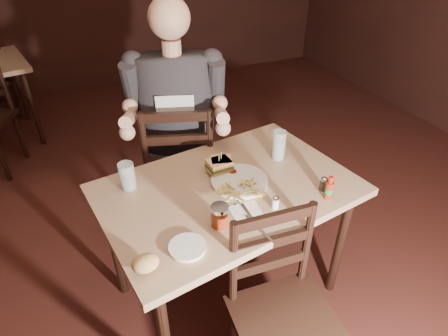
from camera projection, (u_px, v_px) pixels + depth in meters
name	position (u px, v px, depth m)	size (l,w,h in m)	color
room_shell	(193.00, 61.00, 1.43)	(7.00, 7.00, 7.00)	black
main_table	(228.00, 200.00, 1.86)	(1.32, 0.99, 0.77)	tan
chair_far	(181.00, 166.00, 2.45)	(0.46, 0.50, 0.99)	black
chair_near	(287.00, 324.00, 1.56)	(0.42, 0.46, 0.91)	black
diner	(175.00, 94.00, 2.11)	(0.59, 0.46, 1.02)	#2B292E
dinner_plate	(239.00, 182.00, 1.84)	(0.27, 0.27, 0.02)	white
sandwich_left	(221.00, 161.00, 1.89)	(0.10, 0.08, 0.09)	tan
sandwich_right	(219.00, 163.00, 1.87)	(0.11, 0.10, 0.10)	tan
fries_pile	(237.00, 191.00, 1.73)	(0.25, 0.18, 0.04)	#EFD273
ketchup_dollop	(233.00, 172.00, 1.89)	(0.04, 0.04, 0.01)	maroon
glass_left	(127.00, 176.00, 1.77)	(0.07, 0.07, 0.14)	silver
glass_right	(279.00, 145.00, 1.99)	(0.07, 0.07, 0.16)	silver
hot_sauce	(329.00, 188.00, 1.71)	(0.04, 0.04, 0.12)	maroon
salt_shaker	(275.00, 202.00, 1.67)	(0.03, 0.03, 0.06)	white
pepper_shaker	(323.00, 184.00, 1.78)	(0.04, 0.04, 0.07)	#38332D
syrup_dispenser	(220.00, 216.00, 1.57)	(0.08, 0.08, 0.10)	maroon
napkin	(246.00, 212.00, 1.66)	(0.13, 0.12, 0.00)	white
knife	(259.00, 229.00, 1.57)	(0.01, 0.19, 0.00)	silver
fork	(245.00, 209.00, 1.67)	(0.01, 0.17, 0.01)	silver
side_plate	(188.00, 248.00, 1.48)	(0.15, 0.15, 0.01)	white
bread_roll	(145.00, 263.00, 1.37)	(0.10, 0.08, 0.06)	tan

